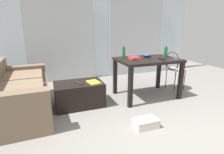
{
  "coord_description": "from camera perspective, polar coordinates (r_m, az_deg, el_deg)",
  "views": [
    {
      "loc": [
        -1.46,
        -1.27,
        1.38
      ],
      "look_at": [
        -0.29,
        1.84,
        0.43
      ],
      "focal_mm": 28.46,
      "sensor_mm": 36.0,
      "label": 1
    }
  ],
  "objects": [
    {
      "name": "book_stack",
      "position": [
        3.43,
        7.18,
        6.05
      ],
      "size": [
        0.24,
        0.25,
        0.04
      ],
      "color": "red",
      "rests_on": "craft_table"
    },
    {
      "name": "scissors",
      "position": [
        3.61,
        19.88,
        5.43
      ],
      "size": [
        0.05,
        0.11,
        0.0
      ],
      "color": "#9EA0A5",
      "rests_on": "craft_table"
    },
    {
      "name": "coffee_table",
      "position": [
        3.24,
        -10.48,
        -5.42
      ],
      "size": [
        0.84,
        0.55,
        0.43
      ],
      "color": "black",
      "rests_on": "ground"
    },
    {
      "name": "curtains",
      "position": [
        4.89,
        -3.35,
        12.77
      ],
      "size": [
        3.74,
        0.03,
        2.22
      ],
      "color": "#B2B7BC",
      "rests_on": "ground"
    },
    {
      "name": "ground_plane",
      "position": [
        3.3,
        7.88,
        -8.97
      ],
      "size": [
        8.34,
        8.34,
        0.0
      ],
      "primitive_type": "plane",
      "color": "gray"
    },
    {
      "name": "magazine",
      "position": [
        3.12,
        -5.91,
        -1.7
      ],
      "size": [
        0.23,
        0.29,
        0.03
      ],
      "primitive_type": "cube",
      "rotation": [
        0.0,
        0.0,
        0.2
      ],
      "color": "gold",
      "rests_on": "coffee_table"
    },
    {
      "name": "tv_remote_primary",
      "position": [
        3.12,
        -10.69,
        -1.93
      ],
      "size": [
        0.13,
        0.18,
        0.02
      ],
      "primitive_type": "cube",
      "rotation": [
        0.0,
        0.0,
        0.53
      ],
      "color": "#232326",
      "rests_on": "coffee_table"
    },
    {
      "name": "tv_remote_on_table",
      "position": [
        3.5,
        15.69,
        5.61
      ],
      "size": [
        0.08,
        0.19,
        0.02
      ],
      "primitive_type": "cube",
      "rotation": [
        0.0,
        0.0,
        -0.19
      ],
      "color": "black",
      "rests_on": "craft_table"
    },
    {
      "name": "bowl",
      "position": [
        3.71,
        11.14,
        6.95
      ],
      "size": [
        0.17,
        0.17,
        0.08
      ],
      "primitive_type": "ellipsoid",
      "color": "#2D4C7A",
      "rests_on": "craft_table"
    },
    {
      "name": "shoebox",
      "position": [
        2.64,
        10.78,
        -14.3
      ],
      "size": [
        0.34,
        0.22,
        0.12
      ],
      "color": "beige",
      "rests_on": "ground"
    },
    {
      "name": "craft_table",
      "position": [
        3.56,
        11.28,
        4.02
      ],
      "size": [
        1.18,
        0.82,
        0.78
      ],
      "color": "black",
      "rests_on": "ground"
    },
    {
      "name": "wire_chair",
      "position": [
        4.13,
        19.35,
        3.31
      ],
      "size": [
        0.39,
        0.4,
        0.86
      ],
      "color": "silver",
      "rests_on": "ground"
    },
    {
      "name": "couch",
      "position": [
        3.3,
        -28.34,
        -4.8
      ],
      "size": [
        0.95,
        1.85,
        0.8
      ],
      "color": "brown",
      "rests_on": "ground"
    },
    {
      "name": "bottle_far",
      "position": [
        3.59,
        3.77,
        7.93
      ],
      "size": [
        0.06,
        0.06,
        0.25
      ],
      "color": "#195B2D",
      "rests_on": "craft_table"
    },
    {
      "name": "wall_back",
      "position": [
        4.97,
        -3.68,
        14.1
      ],
      "size": [
        5.47,
        0.1,
        2.45
      ],
      "primitive_type": "cube",
      "color": "silver",
      "rests_on": "ground"
    },
    {
      "name": "bottle_near",
      "position": [
        3.83,
        16.84,
        7.73
      ],
      "size": [
        0.07,
        0.07,
        0.23
      ],
      "color": "#195B2D",
      "rests_on": "craft_table"
    }
  ]
}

